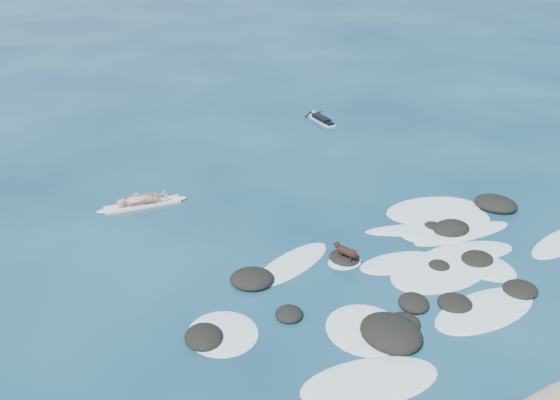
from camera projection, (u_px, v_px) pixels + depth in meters
ground at (389, 265)px, 19.25m from camera, size 160.00×160.00×0.00m
reef_rocks at (404, 275)px, 18.50m from camera, size 13.76×6.20×0.65m
breaking_foam at (424, 267)px, 19.14m from camera, size 14.74×8.74×0.12m
standing_surfer_rig at (141, 188)px, 22.58m from camera, size 3.32×0.86×1.88m
paddling_surfer_rig at (321, 119)px, 31.37m from camera, size 1.02×2.27×0.40m
dog at (346, 251)px, 19.15m from camera, size 0.51×0.98×0.65m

